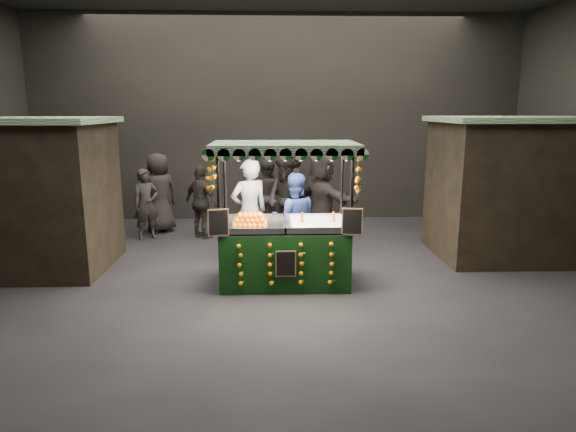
{
  "coord_description": "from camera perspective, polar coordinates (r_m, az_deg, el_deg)",
  "views": [
    {
      "loc": [
        -0.15,
        -7.6,
        2.73
      ],
      "look_at": [
        0.13,
        0.49,
        1.01
      ],
      "focal_mm": 31.39,
      "sensor_mm": 36.0,
      "label": 1
    }
  ],
  "objects": [
    {
      "name": "vendor_blue",
      "position": [
        8.89,
        0.69,
        -0.36
      ],
      "size": [
        0.82,
        0.64,
        1.65
      ],
      "rotation": [
        0.0,
        0.0,
        3.17
      ],
      "color": "navy",
      "rests_on": "ground"
    },
    {
      "name": "neighbour_stall_right",
      "position": [
        10.27,
        24.37,
        2.98
      ],
      "size": [
        3.0,
        2.2,
        2.6
      ],
      "color": "black",
      "rests_on": "ground"
    },
    {
      "name": "market_hall",
      "position": [
        7.63,
        -0.87,
        16.91
      ],
      "size": [
        12.1,
        10.1,
        5.05
      ],
      "color": "black",
      "rests_on": "ground"
    },
    {
      "name": "vendor_grey",
      "position": [
        8.97,
        -4.4,
        0.46
      ],
      "size": [
        0.81,
        0.7,
        1.88
      ],
      "rotation": [
        0.0,
        0.0,
        3.58
      ],
      "color": "gray",
      "rests_on": "ground"
    },
    {
      "name": "juice_stall",
      "position": [
        7.92,
        -0.32,
        -2.89
      ],
      "size": [
        2.31,
        1.36,
        2.23
      ],
      "color": "black",
      "rests_on": "ground"
    },
    {
      "name": "shopper_5",
      "position": [
        10.17,
        3.88,
        1.86
      ],
      "size": [
        1.36,
        1.79,
        1.89
      ],
      "rotation": [
        0.0,
        0.0,
        2.09
      ],
      "color": "#292322",
      "rests_on": "ground"
    },
    {
      "name": "shopper_4",
      "position": [
        11.65,
        -14.41,
        2.56
      ],
      "size": [
        1.04,
        0.99,
        1.79
      ],
      "rotation": [
        0.0,
        0.0,
        3.83
      ],
      "color": "black",
      "rests_on": "ground"
    },
    {
      "name": "shopper_1",
      "position": [
        10.51,
        -0.26,
        1.86
      ],
      "size": [
        1.08,
        1.07,
        1.76
      ],
      "rotation": [
        0.0,
        0.0,
        -0.77
      ],
      "color": "black",
      "rests_on": "ground"
    },
    {
      "name": "ground",
      "position": [
        8.08,
        -0.79,
        -7.75
      ],
      "size": [
        12.0,
        12.0,
        0.0
      ],
      "primitive_type": "plane",
      "color": "black",
      "rests_on": "ground"
    },
    {
      "name": "neighbour_stall_left",
      "position": [
        9.7,
        -27.96,
        2.17
      ],
      "size": [
        3.0,
        2.2,
        2.6
      ],
      "color": "black",
      "rests_on": "ground"
    },
    {
      "name": "shopper_7",
      "position": [
        11.43,
        -2.46,
        2.36
      ],
      "size": [
        0.9,
        0.76,
        1.63
      ],
      "rotation": [
        0.0,
        0.0,
        2.94
      ],
      "color": "#2D2524",
      "rests_on": "ground"
    },
    {
      "name": "shopper_2",
      "position": [
        10.89,
        -9.77,
        1.54
      ],
      "size": [
        0.95,
        0.88,
        1.57
      ],
      "rotation": [
        0.0,
        0.0,
        2.46
      ],
      "color": "#2A2622",
      "rests_on": "ground"
    },
    {
      "name": "shopper_0",
      "position": [
        11.11,
        -15.76,
        1.31
      ],
      "size": [
        0.66,
        0.6,
        1.51
      ],
      "rotation": [
        0.0,
        0.0,
        0.57
      ],
      "color": "#2B2723",
      "rests_on": "ground"
    },
    {
      "name": "shopper_3",
      "position": [
        11.35,
        16.48,
        1.58
      ],
      "size": [
        0.9,
        1.14,
        1.54
      ],
      "rotation": [
        0.0,
        0.0,
        1.2
      ],
      "color": "black",
      "rests_on": "ground"
    },
    {
      "name": "shopper_6",
      "position": [
        12.26,
        0.78,
        3.11
      ],
      "size": [
        0.55,
        0.69,
        1.67
      ],
      "rotation": [
        0.0,
        0.0,
        -1.29
      ],
      "color": "black",
      "rests_on": "ground"
    }
  ]
}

